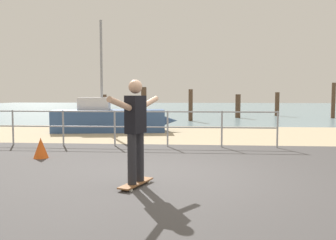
% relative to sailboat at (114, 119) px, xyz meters
% --- Properties ---
extents(ground_plane, '(24.00, 10.00, 0.04)m').
position_rel_sailboat_xyz_m(ground_plane, '(2.96, -8.49, -0.52)').
color(ground_plane, '#474444').
rests_on(ground_plane, ground).
extents(beach_strip, '(24.00, 6.00, 0.04)m').
position_rel_sailboat_xyz_m(beach_strip, '(2.96, -0.49, -0.52)').
color(beach_strip, tan).
rests_on(beach_strip, ground).
extents(sea_surface, '(72.00, 50.00, 0.04)m').
position_rel_sailboat_xyz_m(sea_surface, '(2.96, 27.51, -0.52)').
color(sea_surface, '#75939E').
rests_on(sea_surface, ground).
extents(railing_fence, '(10.80, 0.05, 1.05)m').
position_rel_sailboat_xyz_m(railing_fence, '(0.22, -3.89, 0.18)').
color(railing_fence, '#9EA0A5').
rests_on(railing_fence, ground).
extents(sailboat, '(5.05, 2.03, 4.46)m').
position_rel_sailboat_xyz_m(sailboat, '(0.00, 0.00, 0.00)').
color(sailboat, '#335184').
rests_on(sailboat, ground).
extents(skateboard, '(0.47, 0.82, 0.08)m').
position_rel_sailboat_xyz_m(skateboard, '(2.36, -8.20, -0.45)').
color(skateboard, brown).
rests_on(skateboard, ground).
extents(skateboarder, '(0.60, 1.38, 1.65)m').
position_rel_sailboat_xyz_m(skateboarder, '(2.36, -8.20, 0.50)').
color(skateboarder, '#26262B').
rests_on(skateboarder, skateboard).
extents(groyne_post_0, '(0.27, 0.27, 1.54)m').
position_rel_sailboat_xyz_m(groyne_post_0, '(-3.02, 9.86, 0.25)').
color(groyne_post_0, '#513826').
rests_on(groyne_post_0, ground).
extents(groyne_post_1, '(0.35, 0.35, 2.01)m').
position_rel_sailboat_xyz_m(groyne_post_1, '(0.00, 8.12, 0.49)').
color(groyne_post_1, '#513826').
rests_on(groyne_post_1, ground).
extents(groyne_post_2, '(0.24, 0.24, 1.83)m').
position_rel_sailboat_xyz_m(groyne_post_2, '(3.03, 5.98, 0.40)').
color(groyne_post_2, '#513826').
rests_on(groyne_post_2, ground).
extents(groyne_post_3, '(0.33, 0.33, 1.55)m').
position_rel_sailboat_xyz_m(groyne_post_3, '(6.05, 8.91, 0.26)').
color(groyne_post_3, '#513826').
rests_on(groyne_post_3, ground).
extents(groyne_post_4, '(0.31, 0.31, 1.70)m').
position_rel_sailboat_xyz_m(groyne_post_4, '(9.07, 11.21, 0.33)').
color(groyne_post_4, '#513826').
rests_on(groyne_post_4, ground).
extents(groyne_post_5, '(0.25, 0.25, 2.29)m').
position_rel_sailboat_xyz_m(groyne_post_5, '(12.10, 9.09, 0.63)').
color(groyne_post_5, '#513826').
rests_on(groyne_post_5, ground).
extents(traffic_cone, '(0.36, 0.36, 0.50)m').
position_rel_sailboat_xyz_m(traffic_cone, '(-0.29, -5.92, -0.27)').
color(traffic_cone, '#E55919').
rests_on(traffic_cone, ground).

